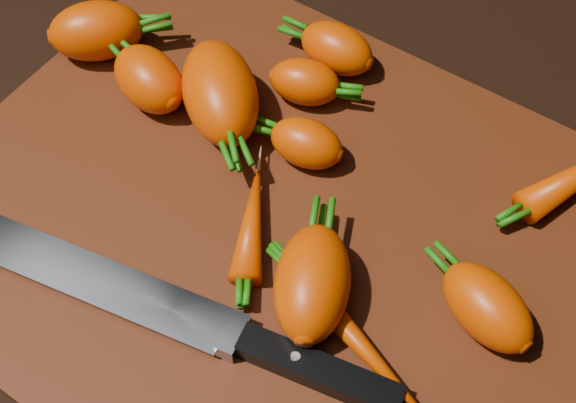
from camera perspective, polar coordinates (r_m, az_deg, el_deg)
The scene contains 13 objects.
ground at distance 0.59m, azimuth -0.54°, elevation -2.57°, with size 2.00×2.00×0.01m, color black.
cutting_board at distance 0.58m, azimuth -0.55°, elevation -2.00°, with size 0.50×0.40×0.01m, color #501F0B.
carrot_0 at distance 0.68m, azimuth -13.48°, elevation 11.72°, with size 0.08×0.05×0.05m, color #DB4000.
carrot_1 at distance 0.64m, azimuth -9.87°, elevation 8.56°, with size 0.07×0.05×0.05m, color #DB4000.
carrot_2 at distance 0.61m, azimuth -4.87°, elevation 7.73°, with size 0.10×0.06×0.06m, color #DB4000.
carrot_3 at distance 0.52m, azimuth 1.73°, elevation -5.83°, with size 0.09×0.05×0.05m, color #DB4000.
carrot_4 at distance 0.66m, azimuth 3.48°, elevation 10.81°, with size 0.06×0.04×0.04m, color #DB4000.
carrot_5 at distance 0.63m, azimuth 1.21°, elevation 8.49°, with size 0.06×0.04×0.04m, color #DB4000.
carrot_6 at distance 0.53m, azimuth 13.98°, elevation -7.29°, with size 0.07×0.04×0.04m, color #DB4000.
carrot_8 at distance 0.52m, azimuth 4.75°, elevation -9.67°, with size 0.13×0.02×0.02m, color #DB4000.
carrot_9 at distance 0.56m, azimuth -2.61°, elevation -1.57°, with size 0.09×0.02×0.02m, color #DB4000.
carrot_10 at distance 0.59m, azimuth 1.32°, elevation 4.16°, with size 0.06×0.04×0.04m, color #DB4000.
knife at distance 0.55m, azimuth -11.65°, elevation -6.23°, with size 0.31×0.08×0.02m.
Camera 1 is at (0.18, -0.25, 0.50)m, focal length 50.00 mm.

